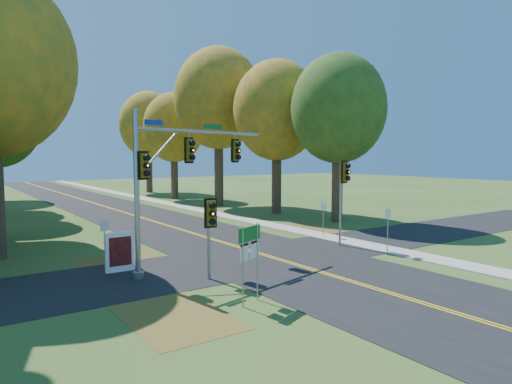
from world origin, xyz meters
TOP-DOWN VIEW (x-y plane):
  - ground at (0.00, 0.00)m, footprint 160.00×160.00m
  - road_main at (0.00, 0.00)m, footprint 8.00×160.00m
  - road_cross at (0.00, 2.00)m, footprint 60.00×6.00m
  - centerline_left at (-0.10, 0.00)m, footprint 0.10×160.00m
  - centerline_right at (0.10, 0.00)m, footprint 0.10×160.00m
  - sidewalk_east at (6.20, 0.00)m, footprint 1.60×160.00m
  - leaf_patch_w_near at (-6.50, 4.00)m, footprint 4.00×6.00m
  - leaf_patch_e at (6.80, 6.00)m, footprint 3.50×8.00m
  - leaf_patch_w_far at (-7.50, -3.00)m, footprint 3.00×5.00m
  - tree_e_a at (11.57, 8.77)m, footprint 7.20×7.20m
  - tree_e_b at (10.97, 15.58)m, footprint 7.60×7.60m
  - tree_e_c at (9.88, 23.69)m, footprint 8.80×8.80m
  - tree_e_d at (9.26, 32.87)m, footprint 7.00×7.00m
  - tree_e_e at (10.47, 43.58)m, footprint 7.80×7.80m
  - traffic_mast at (-5.01, 2.12)m, footprint 7.46×2.25m
  - east_signal_pole at (5.00, 1.73)m, footprint 0.55×0.64m
  - ped_signal_pole at (-4.54, -0.21)m, footprint 0.53×0.62m
  - route_sign_cluster at (-4.85, -3.48)m, footprint 1.19×0.52m
  - info_kiosk at (-7.09, 3.28)m, footprint 1.26×0.21m
  - reg_sign_e_north at (6.10, 4.48)m, footprint 0.43×0.10m
  - reg_sign_e_south at (5.29, -1.12)m, footprint 0.47×0.10m
  - reg_sign_w at (-7.34, 4.61)m, footprint 0.40×0.15m

SIDE VIEW (x-z plane):
  - ground at x=0.00m, z-range 0.00..0.00m
  - leaf_patch_w_near at x=-6.50m, z-range 0.00..0.01m
  - leaf_patch_e at x=6.80m, z-range 0.00..0.01m
  - leaf_patch_w_far at x=-7.50m, z-range 0.00..0.01m
  - road_cross at x=0.00m, z-range 0.00..0.02m
  - road_main at x=0.00m, z-range 0.00..0.02m
  - centerline_left at x=-0.10m, z-range 0.02..0.03m
  - centerline_right at x=0.10m, z-range 0.02..0.03m
  - sidewalk_east at x=6.20m, z-range 0.00..0.06m
  - info_kiosk at x=-7.09m, z-range 0.00..1.74m
  - reg_sign_w at x=-7.34m, z-range 0.40..2.56m
  - reg_sign_e_north at x=6.10m, z-range 0.42..2.68m
  - reg_sign_e_south at x=5.29m, z-range 0.45..2.90m
  - route_sign_cluster at x=-4.85m, z-range 0.56..3.29m
  - ped_signal_pole at x=-4.54m, z-range 0.82..4.19m
  - east_signal_pole at x=5.00m, z-range 1.24..6.02m
  - traffic_mast at x=-5.01m, z-range 0.99..7.94m
  - tree_e_d at x=9.26m, z-range 2.08..14.40m
  - tree_e_a at x=11.57m, z-range 2.16..14.90m
  - tree_e_b at x=10.97m, z-range 2.23..15.56m
  - tree_e_e at x=10.47m, z-range 2.32..16.06m
  - tree_e_c at x=9.88m, z-range 2.77..18.56m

